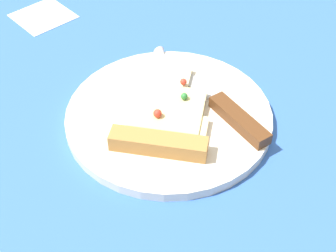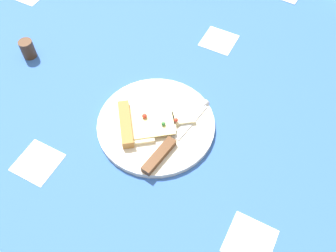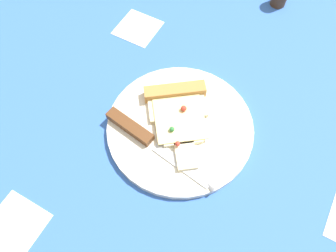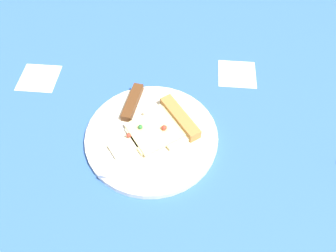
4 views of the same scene
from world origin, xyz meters
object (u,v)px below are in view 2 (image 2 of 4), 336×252
(plate, at_px, (156,124))
(pizza_slice, at_px, (145,122))
(knife, at_px, (171,142))
(pepper_shaker, at_px, (28,49))

(plate, distance_m, pizza_slice, 0.03)
(plate, bearing_deg, knife, 59.96)
(plate, height_order, pizza_slice, pizza_slice)
(pizza_slice, bearing_deg, pepper_shaker, -135.55)
(plate, relative_size, pizza_slice, 1.48)
(pepper_shaker, bearing_deg, knife, 80.58)
(plate, relative_size, pepper_shaker, 5.49)
(plate, bearing_deg, pizza_slice, -53.11)
(pizza_slice, distance_m, knife, 0.08)
(pizza_slice, relative_size, pepper_shaker, 3.70)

